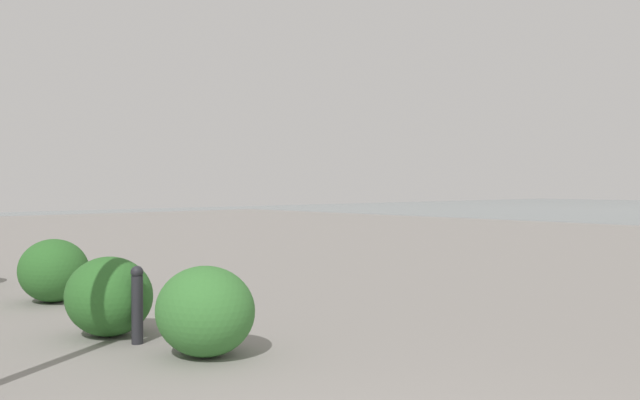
# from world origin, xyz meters

# --- Properties ---
(bollard_near) EXTENTS (0.13, 0.13, 0.81)m
(bollard_near) POSITION_xyz_m (4.61, -1.10, 0.42)
(bollard_near) COLOR #232328
(bollard_near) RESTS_ON ground
(shrub_round) EXTENTS (1.02, 0.92, 0.87)m
(shrub_round) POSITION_xyz_m (3.71, -1.34, 0.43)
(shrub_round) COLOR #387533
(shrub_round) RESTS_ON ground
(shrub_wide) EXTENTS (1.01, 0.91, 0.86)m
(shrub_wide) POSITION_xyz_m (5.16, -1.05, 0.43)
(shrub_wide) COLOR #2D6628
(shrub_wide) RESTS_ON ground
(shrub_tall) EXTENTS (1.04, 0.94, 0.88)m
(shrub_tall) POSITION_xyz_m (7.72, -1.45, 0.44)
(shrub_tall) COLOR #2D6628
(shrub_tall) RESTS_ON ground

